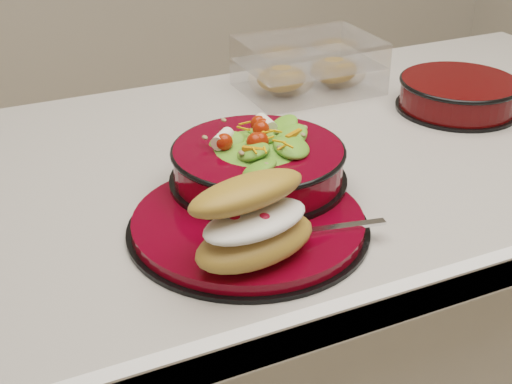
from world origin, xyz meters
name	(u,v)px	position (x,y,z in m)	size (l,w,h in m)	color
island_counter	(345,352)	(0.00, 0.00, 0.45)	(1.24, 0.74, 0.90)	beige
dinner_plate	(249,223)	(-0.28, -0.18, 0.91)	(0.30, 0.30, 0.02)	black
salad_bowl	(258,157)	(-0.23, -0.10, 0.96)	(0.24, 0.24, 0.10)	black
croissant	(253,221)	(-0.31, -0.26, 0.96)	(0.17, 0.13, 0.09)	#B68237
fork	(320,230)	(-0.22, -0.25, 0.92)	(0.15, 0.04, 0.00)	silver
pastry_box	(308,66)	(0.03, 0.23, 0.94)	(0.24, 0.18, 0.09)	white
extra_bowl	(458,93)	(0.21, 0.03, 0.93)	(0.21, 0.21, 0.05)	black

